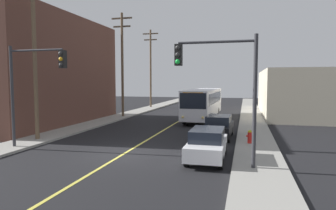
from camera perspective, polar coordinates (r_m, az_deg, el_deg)
The scene contains 15 objects.
ground_plane at distance 17.04m, azimuth -8.56°, elevation -9.30°, with size 120.00×120.00×0.00m, color black.
sidewalk_left at distance 29.01m, azimuth -14.00°, elevation -3.50°, with size 2.50×90.00×0.15m, color gray.
sidewalk_right at distance 25.53m, azimuth 16.04°, elevation -4.63°, with size 2.50×90.00×0.15m, color gray.
lane_stripe_center at distance 31.17m, azimuth 2.34°, elevation -2.95°, with size 0.16×60.00×0.01m, color #D8CC4C.
building_left_brick at distance 31.77m, azimuth -24.67°, elevation 5.91°, with size 10.00×16.66×10.11m.
building_right_warehouse at distance 39.93m, azimuth 26.07°, elevation 2.09°, with size 12.00×19.29×5.36m.
city_bus at distance 32.15m, azimuth 6.78°, elevation 0.50°, with size 2.78×12.20×3.20m.
parked_car_white at distance 15.69m, azimuth 7.50°, elevation -7.34°, with size 1.85×4.42×1.62m.
parked_car_black at distance 21.79m, azimuth 9.67°, elevation -4.02°, with size 1.93×4.45×1.62m.
utility_pole_near at distance 22.13m, azimuth -24.15°, elevation 10.19°, with size 2.40×0.28×11.43m.
utility_pole_mid at distance 34.17m, azimuth -8.72°, elevation 8.44°, with size 2.40×0.28×11.49m.
utility_pole_far at distance 45.91m, azimuth -3.34°, elevation 7.60°, with size 2.40×0.28×11.69m.
traffic_signal_left_corner at distance 19.09m, azimuth -24.29°, elevation 4.87°, with size 3.75×0.48×6.00m.
traffic_signal_right_corner at distance 13.89m, azimuth 9.95°, elevation 5.47°, with size 3.75×0.48×6.00m.
fire_hydrant at distance 19.69m, azimuth 15.32°, elevation -5.80°, with size 0.44×0.26×0.84m.
Camera 1 is at (6.54, -15.20, 4.06)m, focal length 31.93 mm.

